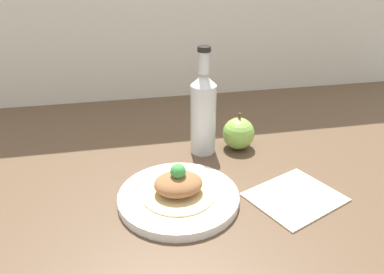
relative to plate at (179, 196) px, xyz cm
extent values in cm
cube|color=brown|center=(9.20, 9.49, -3.20)|extent=(180.00, 110.00, 4.00)
cylinder|color=white|center=(0.00, 0.00, -0.26)|extent=(25.05, 25.05, 1.88)
torus|color=white|center=(0.00, 0.00, 0.40)|extent=(24.36, 24.36, 1.32)
cylinder|color=#D6BC7F|center=(0.00, 0.00, 0.88)|extent=(15.47, 15.47, 0.40)
ellipsoid|color=brown|center=(0.00, 0.00, 3.14)|extent=(9.94, 8.45, 4.12)
sphere|color=green|center=(0.00, 0.00, 6.15)|extent=(3.17, 3.17, 3.17)
cylinder|color=silver|center=(9.76, 20.18, 7.76)|extent=(6.38, 6.38, 17.92)
cone|color=silver|center=(9.76, 20.18, 18.15)|extent=(6.38, 6.38, 2.87)
cylinder|color=silver|center=(9.76, 20.18, 22.20)|extent=(2.55, 2.55, 5.24)
cylinder|color=black|center=(9.76, 20.18, 25.42)|extent=(3.19, 3.19, 1.20)
sphere|color=#84B74C|center=(19.24, 20.11, 2.96)|extent=(8.31, 8.31, 8.31)
cylinder|color=brown|center=(19.24, 20.11, 7.77)|extent=(0.67, 0.67, 1.87)
cube|color=beige|center=(24.24, -3.74, -0.80)|extent=(22.29, 20.71, 0.80)
camera|label=1|loc=(-9.83, -62.83, 45.97)|focal=35.00mm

